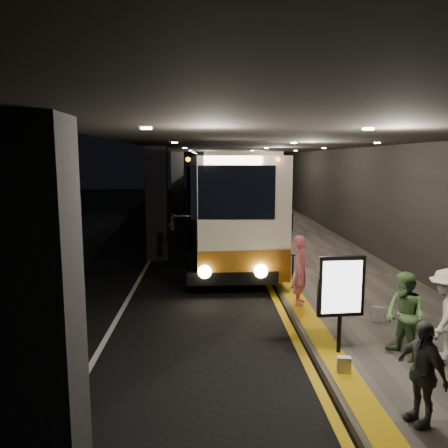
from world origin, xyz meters
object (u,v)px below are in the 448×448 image
object	(u,v)px
coach_second	(215,192)
passenger_waiting_green	(405,316)
coach_third	(211,180)
bag_polka	(378,314)
coach_main	(224,207)
passenger_boarding	(300,270)
stanchion_post	(293,272)
info_sign	(341,288)
passenger_waiting_grey	(422,372)
bag_plain	(344,365)
passenger_waiting_white	(445,314)

from	to	relation	value
coach_second	passenger_waiting_green	size ratio (longest dim) A/B	6.97
coach_third	bag_polka	size ratio (longest dim) A/B	36.10
coach_main	passenger_boarding	xyz separation A→B (m)	(1.70, -7.30, -0.86)
coach_third	stanchion_post	distance (m)	29.99
info_sign	stanchion_post	xyz separation A→B (m)	(-0.08, 4.28, -0.80)
info_sign	stanchion_post	distance (m)	4.36
stanchion_post	bag_polka	bearing A→B (deg)	-60.84
passenger_waiting_grey	bag_plain	xyz separation A→B (m)	(-0.63, 1.48, -0.61)
coach_second	stanchion_post	xyz separation A→B (m)	(1.92, -17.26, -1.08)
coach_main	coach_third	xyz separation A→B (m)	(-0.34, 23.97, -0.03)
passenger_boarding	passenger_waiting_white	size ratio (longest dim) A/B	1.05
passenger_waiting_white	passenger_waiting_grey	world-z (taller)	passenger_waiting_white
coach_second	info_sign	bearing A→B (deg)	-88.50
passenger_waiting_grey	info_sign	xyz separation A→B (m)	(-0.47, 2.30, 0.55)
passenger_waiting_grey	bag_polka	size ratio (longest dim) A/B	4.33
passenger_waiting_green	passenger_waiting_white	distance (m)	0.76
coach_third	bag_plain	xyz separation A→B (m)	(2.03, -34.99, -1.59)
coach_main	passenger_boarding	size ratio (longest dim) A/B	7.10
coach_main	stanchion_post	size ratio (longest dim) A/B	12.81
passenger_waiting_green	bag_polka	distance (m)	2.01
coach_main	stanchion_post	xyz separation A→B (m)	(1.77, -5.93, -1.27)
passenger_boarding	info_sign	xyz separation A→B (m)	(0.15, -2.91, 0.40)
bag_plain	stanchion_post	xyz separation A→B (m)	(0.08, 5.10, 0.36)
passenger_waiting_grey	bag_polka	xyz separation A→B (m)	(0.94, 3.90, -0.59)
passenger_boarding	coach_second	bearing A→B (deg)	22.48
stanchion_post	passenger_waiting_grey	bearing A→B (deg)	-85.20
passenger_boarding	passenger_waiting_white	world-z (taller)	passenger_boarding
coach_second	info_sign	size ratio (longest dim) A/B	6.01
passenger_boarding	bag_plain	distance (m)	3.80
passenger_waiting_green	bag_plain	world-z (taller)	passenger_waiting_green
coach_third	stanchion_post	xyz separation A→B (m)	(2.11, -29.89, -1.24)
coach_second	bag_polka	world-z (taller)	coach_second
coach_third	bag_plain	size ratio (longest dim) A/B	42.25
coach_second	passenger_boarding	world-z (taller)	coach_second
coach_second	stanchion_post	distance (m)	17.40
coach_main	passenger_boarding	bearing A→B (deg)	-79.95
coach_main	stanchion_post	world-z (taller)	coach_main
passenger_waiting_grey	stanchion_post	distance (m)	6.61
bag_plain	passenger_waiting_green	bearing A→B (deg)	22.65
coach_main	passenger_boarding	world-z (taller)	coach_main
bag_polka	bag_plain	distance (m)	2.89
coach_main	bag_plain	bearing A→B (deg)	-84.30
coach_third	bag_polka	bearing A→B (deg)	-86.81
coach_main	passenger_waiting_green	world-z (taller)	coach_main
coach_third	passenger_waiting_green	distance (m)	34.62
coach_second	passenger_waiting_grey	world-z (taller)	coach_second
coach_second	coach_third	size ratio (longest dim) A/B	0.92
bag_plain	stanchion_post	world-z (taller)	stanchion_post
coach_third	stanchion_post	size ratio (longest dim) A/B	12.55
coach_third	passenger_waiting_white	distance (m)	34.74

